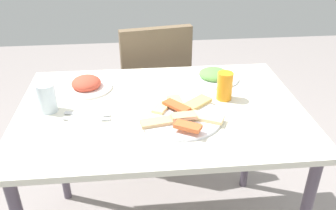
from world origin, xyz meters
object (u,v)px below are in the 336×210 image
Objects in this scene: salad_plate_greens at (87,84)px; spoon at (87,114)px; dining_table at (161,125)px; dining_chair at (153,86)px; drinking_glass at (47,98)px; pide_platter at (181,115)px; soda_can at (225,86)px; fork at (86,119)px; paper_napkin at (87,117)px; salad_plate_rice at (214,75)px.

spoon is (0.02, -0.24, -0.01)m from salad_plate_greens.
dining_table is 1.26× the size of dining_chair.
dining_chair is 7.84× the size of drinking_glass.
soda_can is (0.21, 0.14, 0.05)m from pide_platter.
drinking_glass reaches higher than fork.
dining_table is at bearing 21.00° from fork.
dining_chair is 0.64m from salad_plate_greens.
soda_can is 0.59m from paper_napkin.
pide_platter is 0.49m from salad_plate_greens.
paper_napkin is at bearing -169.87° from dining_table.
soda_can is (0.60, -0.16, 0.04)m from salad_plate_greens.
drinking_glass reaches higher than salad_plate_greens.
fork is 0.99× the size of spoon.
fork is at bearing -166.54° from dining_table.
salad_plate_greens reaches higher than fork.
paper_napkin reaches higher than dining_table.
dining_table is 0.40m from salad_plate_greens.
paper_napkin is (-0.37, 0.04, -0.01)m from pide_platter.
salad_plate_rice is at bearing 38.05° from spoon.
salad_plate_rice is (0.27, -0.43, 0.26)m from dining_chair.
pide_platter is at bearing -120.85° from salad_plate_rice.
soda_can is at bearing 2.44° from drinking_glass.
salad_plate_rice reaches higher than spoon.
dining_table is 0.39m from salad_plate_rice.
dining_table is at bearing -90.46° from dining_chair.
salad_plate_rice is 0.64m from spoon.
dining_chair is at bearing 122.09° from salad_plate_rice.
pide_platter is 2.76× the size of soda_can.
soda_can is at bearing -89.55° from salad_plate_rice.
pide_platter reaches higher than dining_table.
fork is at bearing -28.75° from drinking_glass.
pide_platter is at bearing -146.01° from soda_can.
spoon is at bearing 171.21° from pide_platter.
fork is (0.00, -0.02, 0.00)m from paper_napkin.
spoon is at bearing -171.89° from soda_can.
fork is at bearing -150.72° from salad_plate_rice.
salad_plate_greens is 0.26m from paper_napkin.
dining_chair is (0.01, 0.68, -0.15)m from dining_table.
dining_chair reaches higher than fork.
salad_plate_rice is at bearing 36.81° from fork.
pide_platter is 1.82× the size of fork.
pide_platter is 0.40m from salad_plate_rice.
fork is at bearing -84.89° from salad_plate_greens.
spoon is at bearing -84.12° from salad_plate_greens.
dining_table is 3.50× the size of pide_platter.
soda_can reaches higher than paper_napkin.
salad_plate_rice is at bearing 17.80° from drinking_glass.
soda_can is (0.27, -0.64, 0.30)m from dining_chair.
dining_chair is at bearing 78.77° from spoon.
pide_platter is at bearing 2.79° from spoon.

